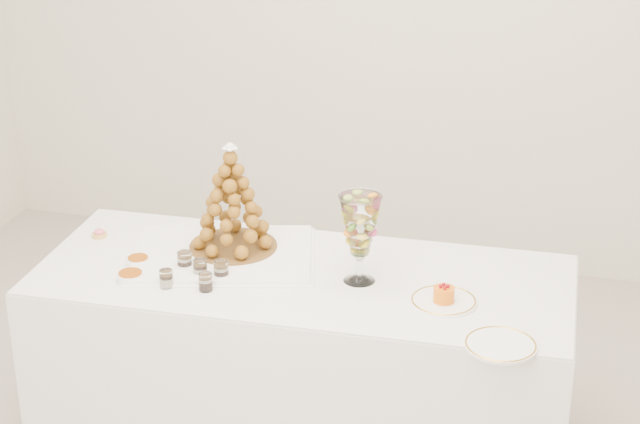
% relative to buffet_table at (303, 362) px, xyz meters
% --- Properties ---
extents(buffet_table, '(1.93, 0.85, 0.72)m').
position_rel_buffet_table_xyz_m(buffet_table, '(0.00, 0.00, 0.00)').
color(buffet_table, white).
rests_on(buffet_table, ground).
extents(lace_tray, '(0.74, 0.63, 0.02)m').
position_rel_buffet_table_xyz_m(lace_tray, '(-0.32, 0.05, 0.37)').
color(lace_tray, white).
rests_on(lace_tray, buffet_table).
extents(macaron_vase, '(0.15, 0.15, 0.32)m').
position_rel_buffet_table_xyz_m(macaron_vase, '(0.21, 0.00, 0.57)').
color(macaron_vase, white).
rests_on(macaron_vase, buffet_table).
extents(cake_plate, '(0.22, 0.22, 0.01)m').
position_rel_buffet_table_xyz_m(cake_plate, '(0.52, -0.08, 0.37)').
color(cake_plate, white).
rests_on(cake_plate, buffet_table).
extents(spare_plate, '(0.23, 0.23, 0.01)m').
position_rel_buffet_table_xyz_m(spare_plate, '(0.74, -0.32, 0.37)').
color(spare_plate, white).
rests_on(spare_plate, buffet_table).
extents(pink_tart, '(0.06, 0.06, 0.03)m').
position_rel_buffet_table_xyz_m(pink_tart, '(-0.83, 0.09, 0.38)').
color(pink_tart, tan).
rests_on(pink_tart, buffet_table).
extents(verrine_a, '(0.06, 0.06, 0.07)m').
position_rel_buffet_table_xyz_m(verrine_a, '(-0.41, -0.09, 0.40)').
color(verrine_a, white).
rests_on(verrine_a, buffet_table).
extents(verrine_b, '(0.06, 0.06, 0.07)m').
position_rel_buffet_table_xyz_m(verrine_b, '(-0.34, -0.13, 0.39)').
color(verrine_b, white).
rests_on(verrine_b, buffet_table).
extents(verrine_c, '(0.07, 0.07, 0.07)m').
position_rel_buffet_table_xyz_m(verrine_c, '(-0.26, -0.12, 0.40)').
color(verrine_c, white).
rests_on(verrine_c, buffet_table).
extents(verrine_d, '(0.06, 0.06, 0.06)m').
position_rel_buffet_table_xyz_m(verrine_d, '(-0.42, -0.23, 0.39)').
color(verrine_d, white).
rests_on(verrine_d, buffet_table).
extents(verrine_e, '(0.05, 0.05, 0.06)m').
position_rel_buffet_table_xyz_m(verrine_e, '(-0.28, -0.21, 0.39)').
color(verrine_e, white).
rests_on(verrine_e, buffet_table).
extents(ramekin_back, '(0.08, 0.08, 0.03)m').
position_rel_buffet_table_xyz_m(ramekin_back, '(-0.59, -0.09, 0.37)').
color(ramekin_back, white).
rests_on(ramekin_back, buffet_table).
extents(ramekin_front, '(0.09, 0.09, 0.03)m').
position_rel_buffet_table_xyz_m(ramekin_front, '(-0.56, -0.22, 0.38)').
color(ramekin_front, white).
rests_on(ramekin_front, buffet_table).
extents(croquembouche, '(0.33, 0.33, 0.40)m').
position_rel_buffet_table_xyz_m(croquembouche, '(-0.30, 0.10, 0.58)').
color(croquembouche, brown).
rests_on(croquembouche, lace_tray).
extents(mousse_cake, '(0.07, 0.07, 0.06)m').
position_rel_buffet_table_xyz_m(mousse_cake, '(0.52, -0.09, 0.40)').
color(mousse_cake, orange).
rests_on(mousse_cake, cake_plate).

